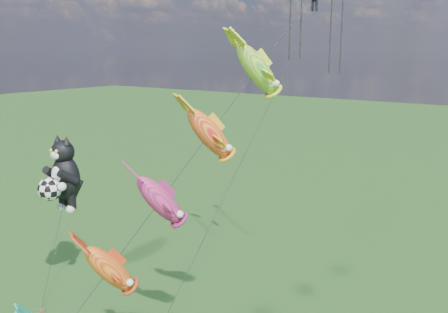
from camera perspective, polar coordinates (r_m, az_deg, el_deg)
The scene contains 2 objects.
cat_kite_rig at distance 34.89m, azimuth -18.06°, elevation -2.06°, with size 2.39×4.13×11.29m.
fish_windsock_rig at distance 20.87m, azimuth -7.33°, elevation -5.07°, with size 8.28×13.77×19.00m.
Camera 1 is at (30.85, -12.81, 16.83)m, focal length 40.00 mm.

